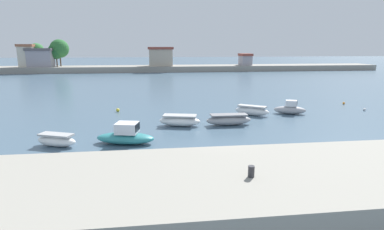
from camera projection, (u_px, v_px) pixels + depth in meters
name	position (u px, v px, depth m)	size (l,w,h in m)	color
ground_plane	(219.00, 161.00, 20.93)	(400.00, 400.00, 0.00)	#476075
seawall_embankment	(247.00, 189.00, 14.76)	(61.21, 7.79, 1.78)	#9E998C
mooring_bollard	(251.00, 171.00, 13.95)	(0.29, 0.29, 0.52)	#2D2D33
moored_boat_0	(57.00, 140.00, 23.86)	(3.46, 2.29, 0.98)	white
moored_boat_1	(126.00, 136.00, 24.50)	(4.87, 2.78, 1.68)	teal
moored_boat_2	(180.00, 121.00, 29.90)	(4.21, 2.38, 1.08)	white
moored_boat_3	(229.00, 120.00, 30.26)	(4.44, 1.37, 1.07)	#9E9EA3
moored_boat_4	(252.00, 111.00, 34.49)	(3.79, 3.07, 1.09)	white
moored_boat_5	(290.00, 109.00, 35.19)	(3.73, 2.45, 1.56)	#9E9EA3
mooring_buoy_0	(344.00, 103.00, 41.05)	(0.31, 0.31, 0.31)	orange
mooring_buoy_2	(118.00, 110.00, 36.39)	(0.41, 0.41, 0.41)	yellow
mooring_buoy_3	(364.00, 109.00, 36.97)	(0.33, 0.33, 0.33)	white
distant_shoreline	(139.00, 64.00, 93.47)	(131.77, 9.31, 9.43)	gray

